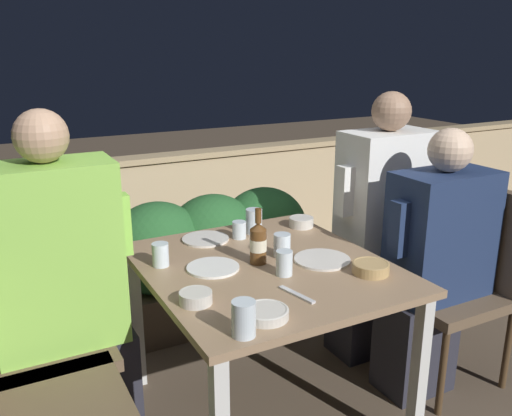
# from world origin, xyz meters

# --- Properties ---
(ground_plane) EXTENTS (16.00, 16.00, 0.00)m
(ground_plane) POSITION_xyz_m (0.00, 0.00, 0.00)
(ground_plane) COLOR brown
(parapet_wall) EXTENTS (9.00, 0.18, 0.83)m
(parapet_wall) POSITION_xyz_m (0.00, 1.81, 0.42)
(parapet_wall) COLOR tan
(parapet_wall) RESTS_ON ground_plane
(dining_table) EXTENTS (0.94, 1.05, 0.71)m
(dining_table) POSITION_xyz_m (0.00, 0.00, 0.63)
(dining_table) COLOR #937556
(dining_table) RESTS_ON ground_plane
(planter_hedge) EXTENTS (1.20, 0.47, 0.76)m
(planter_hedge) POSITION_xyz_m (0.15, 0.89, 0.42)
(planter_hedge) COLOR brown
(planter_hedge) RESTS_ON ground_plane
(chair_left_near) EXTENTS (0.48, 0.48, 0.94)m
(chair_left_near) POSITION_xyz_m (-0.99, -0.18, 0.56)
(chair_left_near) COLOR brown
(chair_left_near) RESTS_ON ground_plane
(chair_left_far) EXTENTS (0.48, 0.48, 0.94)m
(chair_left_far) POSITION_xyz_m (-0.95, 0.21, 0.56)
(chair_left_far) COLOR brown
(chair_left_far) RESTS_ON ground_plane
(person_green_blouse) EXTENTS (0.52, 0.26, 1.36)m
(person_green_blouse) POSITION_xyz_m (-0.74, 0.21, 0.68)
(person_green_blouse) COLOR #282833
(person_green_blouse) RESTS_ON ground_plane
(chair_right_near) EXTENTS (0.48, 0.48, 0.94)m
(chair_right_near) POSITION_xyz_m (0.99, -0.16, 0.56)
(chair_right_near) COLOR brown
(chair_right_near) RESTS_ON ground_plane
(person_navy_jumper) EXTENTS (0.52, 0.26, 1.23)m
(person_navy_jumper) POSITION_xyz_m (0.78, -0.16, 0.61)
(person_navy_jumper) COLOR #282833
(person_navy_jumper) RESTS_ON ground_plane
(chair_right_far) EXTENTS (0.48, 0.48, 0.94)m
(chair_right_far) POSITION_xyz_m (0.99, 0.22, 0.56)
(chair_right_far) COLOR brown
(chair_right_far) RESTS_ON ground_plane
(person_white_polo) EXTENTS (0.51, 0.26, 1.36)m
(person_white_polo) POSITION_xyz_m (0.78, 0.22, 0.68)
(person_white_polo) COLOR #282833
(person_white_polo) RESTS_ON ground_plane
(beer_bottle) EXTENTS (0.07, 0.07, 0.23)m
(beer_bottle) POSITION_xyz_m (-0.02, 0.03, 0.80)
(beer_bottle) COLOR brown
(beer_bottle) RESTS_ON dining_table
(plate_0) EXTENTS (0.21, 0.21, 0.01)m
(plate_0) POSITION_xyz_m (-0.10, 0.38, 0.71)
(plate_0) COLOR silver
(plate_0) RESTS_ON dining_table
(plate_1) EXTENTS (0.23, 0.23, 0.01)m
(plate_1) POSITION_xyz_m (0.23, -0.07, 0.71)
(plate_1) COLOR silver
(plate_1) RESTS_ON dining_table
(plate_2) EXTENTS (0.21, 0.21, 0.01)m
(plate_2) POSITION_xyz_m (-0.20, 0.06, 0.71)
(plate_2) COLOR white
(plate_2) RESTS_ON dining_table
(bowl_0) EXTENTS (0.15, 0.15, 0.03)m
(bowl_0) POSITION_xyz_m (-0.21, -0.39, 0.73)
(bowl_0) COLOR beige
(bowl_0) RESTS_ON dining_table
(bowl_1) EXTENTS (0.14, 0.14, 0.04)m
(bowl_1) POSITION_xyz_m (0.32, -0.27, 0.73)
(bowl_1) COLOR tan
(bowl_1) RESTS_ON dining_table
(bowl_2) EXTENTS (0.12, 0.12, 0.05)m
(bowl_2) POSITION_xyz_m (0.39, 0.34, 0.73)
(bowl_2) COLOR beige
(bowl_2) RESTS_ON dining_table
(bowl_3) EXTENTS (0.12, 0.12, 0.04)m
(bowl_3) POSITION_xyz_m (-0.38, -0.19, 0.73)
(bowl_3) COLOR beige
(bowl_3) RESTS_ON dining_table
(glass_cup_0) EXTENTS (0.08, 0.08, 0.12)m
(glass_cup_0) POSITION_xyz_m (0.14, 0.37, 0.77)
(glass_cup_0) COLOR silver
(glass_cup_0) RESTS_ON dining_table
(glass_cup_1) EXTENTS (0.07, 0.07, 0.10)m
(glass_cup_1) POSITION_xyz_m (0.11, 0.05, 0.76)
(glass_cup_1) COLOR silver
(glass_cup_1) RESTS_ON dining_table
(glass_cup_2) EXTENTS (0.06, 0.06, 0.08)m
(glass_cup_2) POSITION_xyz_m (0.05, 0.33, 0.75)
(glass_cup_2) COLOR silver
(glass_cup_2) RESTS_ON dining_table
(glass_cup_3) EXTENTS (0.06, 0.06, 0.10)m
(glass_cup_3) POSITION_xyz_m (0.02, -0.12, 0.76)
(glass_cup_3) COLOR silver
(glass_cup_3) RESTS_ON dining_table
(glass_cup_4) EXTENTS (0.07, 0.07, 0.10)m
(glass_cup_4) POSITION_xyz_m (-0.38, 0.19, 0.76)
(glass_cup_4) COLOR silver
(glass_cup_4) RESTS_ON dining_table
(glass_cup_5) EXTENTS (0.08, 0.08, 0.11)m
(glass_cup_5) POSITION_xyz_m (-0.33, -0.46, 0.77)
(glass_cup_5) COLOR silver
(glass_cup_5) RESTS_ON dining_table
(fork_0) EXTENTS (0.05, 0.17, 0.01)m
(fork_0) POSITION_xyz_m (-0.04, -0.30, 0.71)
(fork_0) COLOR silver
(fork_0) RESTS_ON dining_table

